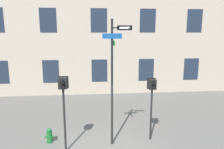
{
  "coord_description": "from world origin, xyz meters",
  "views": [
    {
      "loc": [
        -0.53,
        -7.4,
        4.59
      ],
      "look_at": [
        0.23,
        0.82,
        2.92
      ],
      "focal_mm": 35.0,
      "sensor_mm": 36.0,
      "label": 1
    }
  ],
  "objects": [
    {
      "name": "pedestrian_signal_right",
      "position": [
        1.91,
        1.06,
        2.09
      ],
      "size": [
        0.36,
        0.4,
        2.67
      ],
      "color": "black",
      "rests_on": "ground_plane"
    },
    {
      "name": "pedestrian_signal_left",
      "position": [
        -1.6,
        0.43,
        2.31
      ],
      "size": [
        0.38,
        0.4,
        2.95
      ],
      "color": "black",
      "rests_on": "ground_plane"
    },
    {
      "name": "street_sign_pole",
      "position": [
        0.29,
        0.81,
        2.93
      ],
      "size": [
        1.12,
        0.86,
        5.02
      ],
      "color": "black",
      "rests_on": "ground_plane"
    },
    {
      "name": "fire_hydrant",
      "position": [
        -2.34,
        1.17,
        0.31
      ],
      "size": [
        0.39,
        0.23,
        0.65
      ],
      "color": "#196028",
      "rests_on": "ground_plane"
    }
  ]
}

